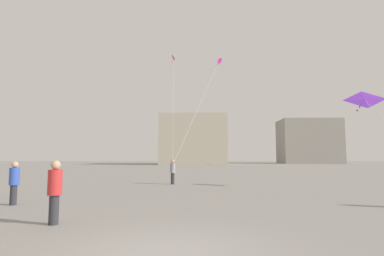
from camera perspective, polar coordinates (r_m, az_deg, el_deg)
ground_plane at (r=6.50m, az=-5.08°, el=-22.09°), size 300.00×300.00×0.00m
person_in_red at (r=9.60m, az=-24.10°, el=-10.30°), size 0.39×0.39×1.78m
person_in_grey at (r=21.77m, az=-3.60°, el=-7.91°), size 0.37×0.37×1.70m
person_in_blue at (r=14.18m, az=-30.09°, el=-8.50°), size 0.37×0.37×1.70m
kite_violet_delta at (r=21.08m, az=29.39°, el=4.56°), size 2.27×7.37×4.48m
kite_magenta_diamond at (r=36.15m, az=4.87°, el=11.84°), size 4.66×13.72×12.11m
kite_crimson_diamond at (r=43.29m, az=-3.43°, el=12.49°), size 2.00×20.66×14.91m
building_left_hall at (r=84.78m, az=0.17°, el=-2.33°), size 17.56×17.54×13.02m
building_centre_hall at (r=102.97m, az=20.79°, el=-2.37°), size 17.67×11.80×13.60m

